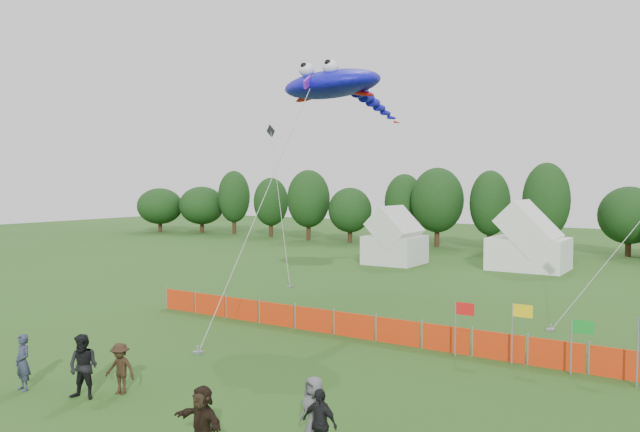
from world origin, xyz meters
The scene contains 14 objects.
ground centered at (0.00, 0.00, 0.00)m, with size 160.00×160.00×0.00m, color #234C16.
treeline centered at (1.61, 44.93, 4.18)m, with size 104.57×8.78×8.36m.
tent_left centered at (-9.49, 31.37, 1.83)m, with size 4.10×4.10×3.62m.
tent_right centered at (0.21, 33.73, 1.94)m, with size 5.43×4.35×3.84m.
barrier_fence centered at (-0.56, 9.41, 0.50)m, with size 21.90×0.06×1.00m.
flag_row centered at (8.16, 8.98, 1.40)m, with size 8.73×0.43×2.20m.
spectator_a centered at (-5.83, -1.82, 0.87)m, with size 0.63×0.42×1.74m, color #2A2E46.
spectator_b centered at (-3.60, -1.29, 0.96)m, with size 0.93×0.73×1.92m, color black.
spectator_c centered at (-3.05, -0.41, 0.78)m, with size 1.00×0.58×1.55m, color black.
spectator_d centered at (4.40, -0.78, 0.82)m, with size 0.96×0.40×1.63m, color black.
spectator_e centered at (3.92, -0.28, 0.85)m, with size 0.83×0.54×1.70m, color #54545A.
spectator_f centered at (2.17, -2.33, 0.86)m, with size 1.60×0.51×1.72m, color black.
stingray_kite centered at (-3.61, 12.97, 11.01)m, with size 6.09×15.62×11.99m.
small_kite_dark centered at (-13.62, 21.56, 6.32)m, with size 6.44×6.00×10.63m.
Camera 1 is at (12.14, -12.66, 6.41)m, focal length 35.00 mm.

